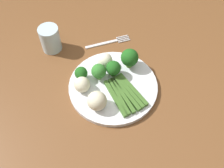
{
  "coord_description": "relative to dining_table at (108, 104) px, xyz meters",
  "views": [
    {
      "loc": [
        0.46,
        0.0,
        1.43
      ],
      "look_at": [
        -0.01,
        0.01,
        0.77
      ],
      "focal_mm": 41.77,
      "sensor_mm": 36.0,
      "label": 1
    }
  ],
  "objects": [
    {
      "name": "ground_plane",
      "position": [
        0.0,
        0.0,
        -0.67
      ],
      "size": [
        6.0,
        6.0,
        0.02
      ],
      "primitive_type": "cube",
      "color": "gray"
    },
    {
      "name": "cauliflower_back_right",
      "position": [
        0.07,
        -0.04,
        0.13
      ],
      "size": [
        0.06,
        0.06,
        0.06
      ],
      "primitive_type": "sphere",
      "color": "beige",
      "rests_on": "plate"
    },
    {
      "name": "cauliflower_mid",
      "position": [
        -0.09,
        -0.01,
        0.13
      ],
      "size": [
        0.05,
        0.05,
        0.05
      ],
      "primitive_type": "sphere",
      "color": "silver",
      "rests_on": "plate"
    },
    {
      "name": "cauliflower_left",
      "position": [
        0.01,
        -0.08,
        0.13
      ],
      "size": [
        0.05,
        0.05,
        0.05
      ],
      "primitive_type": "sphere",
      "color": "beige",
      "rests_on": "plate"
    },
    {
      "name": "broccoli_right",
      "position": [
        -0.03,
        -0.03,
        0.14
      ],
      "size": [
        0.05,
        0.05,
        0.06
      ],
      "color": "#609E3D",
      "rests_on": "plate"
    },
    {
      "name": "water_glass",
      "position": [
        -0.18,
        -0.2,
        0.13
      ],
      "size": [
        0.07,
        0.07,
        0.09
      ],
      "primitive_type": "cylinder",
      "color": "silver",
      "rests_on": "dining_table"
    },
    {
      "name": "fork",
      "position": [
        -0.2,
        -0.0,
        0.09
      ],
      "size": [
        0.07,
        0.16,
        0.0
      ],
      "rotation": [
        0.0,
        0.0,
        1.87
      ],
      "color": "silver",
      "rests_on": "dining_table"
    },
    {
      "name": "broccoli_back",
      "position": [
        -0.08,
        0.07,
        0.14
      ],
      "size": [
        0.06,
        0.06,
        0.07
      ],
      "color": "#4C7F2B",
      "rests_on": "plate"
    },
    {
      "name": "plate",
      "position": [
        -0.01,
        0.01,
        0.1
      ],
      "size": [
        0.28,
        0.28,
        0.01
      ],
      "primitive_type": "cylinder",
      "color": "white",
      "rests_on": "dining_table"
    },
    {
      "name": "broccoli_outer_edge",
      "position": [
        -0.05,
        0.01,
        0.14
      ],
      "size": [
        0.05,
        0.05,
        0.06
      ],
      "color": "#4C7F2B",
      "rests_on": "plate"
    },
    {
      "name": "broccoli_front_left",
      "position": [
        -0.03,
        -0.09,
        0.13
      ],
      "size": [
        0.04,
        0.04,
        0.05
      ],
      "color": "#4C7F2B",
      "rests_on": "plate"
    },
    {
      "name": "asparagus_bundle",
      "position": [
        0.03,
        0.05,
        0.11
      ],
      "size": [
        0.16,
        0.13,
        0.01
      ],
      "rotation": [
        0.0,
        0.0,
        0.51
      ],
      "color": "#3D6626",
      "rests_on": "plate"
    },
    {
      "name": "dining_table",
      "position": [
        0.0,
        0.0,
        0.0
      ],
      "size": [
        1.42,
        1.06,
        0.75
      ],
      "color": "brown",
      "rests_on": "ground_plane"
    }
  ]
}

